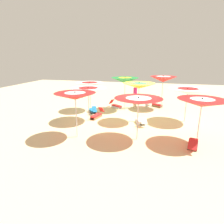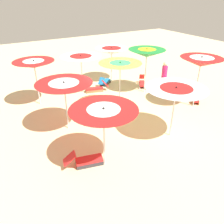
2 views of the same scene
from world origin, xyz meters
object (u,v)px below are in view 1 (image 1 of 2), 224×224
beach_umbrella_1 (188,91)px  beach_umbrella_8 (90,85)px  beach_umbrella_2 (163,79)px  lounger_5 (116,105)px  lounger_4 (156,104)px  lounger_1 (193,143)px  lounger_2 (92,110)px  beach_umbrella_4 (139,86)px  beachgoer_0 (135,96)px  beach_umbrella_6 (75,96)px  lounger_3 (141,121)px  lounger_0 (97,115)px  beach_ball (147,105)px  beach_umbrella_3 (138,101)px  beach_umbrella_7 (88,90)px  beach_umbrella_5 (125,80)px  beach_umbrella_0 (202,103)px

beach_umbrella_1 → beach_umbrella_8: beach_umbrella_8 is taller
beach_umbrella_2 → lounger_5: size_ratio=2.18×
beach_umbrella_1 → lounger_4: bearing=28.4°
lounger_5 → lounger_1: bearing=-16.7°
lounger_2 → beach_umbrella_1: bearing=-129.6°
beach_umbrella_4 → beachgoer_0: 3.54m
beach_umbrella_6 → lounger_2: (4.17, 0.66, -1.89)m
beach_umbrella_1 → beach_umbrella_4: (-0.66, 2.84, 0.32)m
lounger_3 → beachgoer_0: (3.75, 0.82, 0.76)m
beach_umbrella_2 → lounger_0: beach_umbrella_2 is taller
beach_ball → beach_umbrella_1: bearing=-141.0°
beach_umbrella_3 → beach_umbrella_7: bearing=57.0°
beach_umbrella_8 → lounger_4: 5.58m
beach_umbrella_8 → lounger_5: beach_umbrella_8 is taller
beach_umbrella_1 → lounger_5: (2.22, 4.90, -1.71)m
beach_umbrella_5 → beach_ball: 2.93m
beach_umbrella_1 → lounger_0: size_ratio=1.66×
beach_umbrella_0 → beach_umbrella_5: (4.95, 4.31, 0.30)m
beach_umbrella_2 → lounger_3: size_ratio=2.09×
beach_umbrella_8 → beach_ball: 4.90m
beach_umbrella_4 → beach_umbrella_6: size_ratio=1.06×
beach_umbrella_2 → beach_ball: bearing=77.5°
lounger_3 → beach_ball: 4.28m
beach_umbrella_3 → beach_umbrella_8: 5.99m
beachgoer_0 → lounger_0: bearing=35.1°
lounger_2 → beach_umbrella_3: bearing=-172.4°
beach_umbrella_5 → lounger_4: bearing=-57.3°
beach_umbrella_4 → lounger_4: bearing=-14.8°
beach_umbrella_7 → beach_umbrella_2: bearing=-47.1°
beach_umbrella_1 → lounger_1: (-3.72, 0.07, -1.71)m
beach_umbrella_1 → beach_umbrella_8: bearing=80.9°
beach_umbrella_3 → beach_umbrella_4: 2.76m
lounger_0 → beach_umbrella_4: bearing=102.2°
lounger_3 → lounger_5: lounger_5 is taller
beach_umbrella_4 → lounger_5: 4.08m
lounger_0 → lounger_3: bearing=92.6°
beach_umbrella_7 → lounger_1: bearing=-112.9°
lounger_3 → beachgoer_0: 3.91m
beach_umbrella_3 → beach_umbrella_0: bearing=-84.7°
beach_umbrella_2 → beach_umbrella_6: (-6.67, 4.14, -0.19)m
beach_umbrella_0 → lounger_4: size_ratio=1.94×
beach_umbrella_5 → beach_umbrella_7: beach_umbrella_5 is taller
beach_umbrella_3 → lounger_5: bearing=22.4°
lounger_3 → beach_ball: lounger_3 is taller
lounger_0 → lounger_2: bearing=-131.4°
beach_umbrella_5 → lounger_3: size_ratio=2.04×
beach_umbrella_0 → beach_umbrella_6: size_ratio=0.93×
beach_umbrella_8 → beach_ball: size_ratio=7.67×
beach_umbrella_2 → beach_umbrella_6: 7.86m
lounger_2 → beach_ball: (2.75, -3.68, -0.06)m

